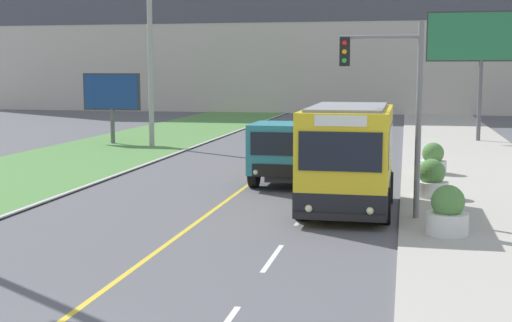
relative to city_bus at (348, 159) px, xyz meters
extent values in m
cube|color=silver|center=(-1.21, -5.63, -1.59)|extent=(0.12, 2.40, 0.01)
cube|color=silver|center=(-1.21, -1.03, -1.59)|extent=(0.12, 2.40, 0.01)
cube|color=silver|center=(-1.21, 3.57, -1.59)|extent=(0.12, 2.40, 0.01)
cube|color=silver|center=(-1.21, 8.17, -1.59)|extent=(0.12, 2.40, 0.01)
cube|color=silver|center=(-1.21, 12.77, -1.59)|extent=(0.12, 2.40, 0.01)
cube|color=silver|center=(-1.21, 17.37, -1.59)|extent=(0.12, 2.40, 0.01)
cube|color=silver|center=(-1.21, 21.97, -1.59)|extent=(0.12, 2.40, 0.01)
cube|color=silver|center=(-1.21, 26.57, -1.59)|extent=(0.12, 2.40, 0.01)
cube|color=silver|center=(-1.21, 31.17, -1.59)|extent=(0.12, 2.40, 0.01)
cube|color=yellow|center=(0.00, 0.00, 0.08)|extent=(2.47, 5.22, 2.81)
cube|color=black|center=(0.00, 0.00, -0.97)|extent=(2.49, 5.24, 0.70)
cube|color=black|center=(0.00, 0.00, 0.50)|extent=(2.49, 4.80, 0.98)
cube|color=gray|center=(0.00, 0.00, 1.53)|extent=(2.10, 4.70, 0.08)
cube|color=black|center=(0.00, -2.62, 0.50)|extent=(2.17, 0.04, 1.03)
cube|color=black|center=(0.00, -2.63, -1.22)|extent=(2.42, 0.06, 0.20)
sphere|color=#F4EAB2|center=(-0.80, -2.64, -1.02)|extent=(0.20, 0.20, 0.20)
sphere|color=#F4EAB2|center=(0.80, -2.64, -1.02)|extent=(0.20, 0.20, 0.20)
cube|color=white|center=(0.00, -2.62, 1.31)|extent=(1.36, 0.04, 0.28)
cylinder|color=black|center=(-1.17, -1.46, -1.10)|extent=(0.28, 1.00, 1.00)
cylinder|color=black|center=(1.17, -1.46, -1.10)|extent=(0.28, 1.00, 1.00)
cylinder|color=black|center=(-1.17, 1.67, -1.10)|extent=(0.28, 1.00, 1.00)
cylinder|color=black|center=(1.17, 1.67, -1.10)|extent=(0.28, 1.00, 1.00)
cube|color=black|center=(-2.53, 5.90, -1.15)|extent=(1.08, 6.20, 0.20)
cube|color=teal|center=(-2.53, 4.02, -0.17)|extent=(2.41, 2.43, 1.76)
cube|color=black|center=(-2.53, 2.78, 0.09)|extent=(2.05, 0.04, 0.79)
cube|color=black|center=(-2.53, 2.77, -0.83)|extent=(1.93, 0.06, 0.44)
sphere|color=silver|center=(-3.37, 2.76, -0.90)|extent=(0.18, 0.18, 0.18)
sphere|color=silver|center=(-1.69, 2.76, -0.90)|extent=(0.18, 0.18, 0.18)
cube|color=orange|center=(-2.53, 7.24, -0.99)|extent=(2.29, 3.53, 0.12)
cube|color=orange|center=(-3.61, 7.24, -0.37)|extent=(0.12, 3.53, 1.37)
cube|color=orange|center=(-1.45, 7.24, -0.37)|extent=(0.12, 3.53, 1.37)
cube|color=orange|center=(-2.53, 5.54, -0.37)|extent=(2.29, 0.12, 1.37)
cube|color=orange|center=(-2.53, 8.95, -0.37)|extent=(2.29, 0.12, 1.37)
cube|color=orange|center=(-2.53, 5.54, 0.44)|extent=(2.29, 0.12, 0.24)
cylinder|color=black|center=(-3.64, 3.77, -1.08)|extent=(0.30, 1.04, 1.04)
cylinder|color=black|center=(-1.42, 3.77, -1.08)|extent=(0.30, 1.04, 1.04)
cylinder|color=black|center=(-3.64, 7.42, -1.08)|extent=(0.30, 1.04, 1.04)
cylinder|color=black|center=(-1.42, 7.42, -1.08)|extent=(0.30, 1.04, 1.04)
cube|color=black|center=(-2.34, 24.85, -1.11)|extent=(1.80, 4.30, 0.61)
cube|color=black|center=(-2.34, 24.96, -0.47)|extent=(1.53, 2.36, 0.65)
cylinder|color=black|center=(-3.15, 23.56, -1.29)|extent=(0.18, 0.62, 0.62)
cylinder|color=black|center=(-1.53, 23.56, -1.29)|extent=(0.18, 0.62, 0.62)
cylinder|color=black|center=(-3.15, 26.14, -1.29)|extent=(0.18, 0.62, 0.62)
cylinder|color=black|center=(-1.53, 26.14, -1.29)|extent=(0.18, 0.62, 0.62)
cylinder|color=#9E9E99|center=(-11.94, 15.82, 3.69)|extent=(0.28, 0.28, 10.57)
cylinder|color=slate|center=(2.00, -0.86, 1.16)|extent=(0.16, 0.16, 5.50)
cylinder|color=slate|center=(0.90, -0.86, 3.51)|extent=(2.20, 0.10, 0.10)
cube|color=black|center=(-0.06, -0.86, 3.11)|extent=(0.28, 0.24, 0.80)
sphere|color=red|center=(-0.06, -0.99, 3.35)|extent=(0.14, 0.14, 0.14)
sphere|color=orange|center=(-0.06, -0.99, 3.11)|extent=(0.14, 0.14, 0.14)
sphere|color=green|center=(-0.06, -0.99, 2.87)|extent=(0.14, 0.14, 0.14)
cylinder|color=#59595B|center=(5.84, 22.28, 0.77)|extent=(0.24, 0.24, 4.74)
cube|color=#333333|center=(5.84, 22.28, 4.50)|extent=(6.25, 0.20, 2.87)
cube|color=#287547|center=(5.84, 22.17, 4.50)|extent=(6.09, 0.02, 2.71)
cylinder|color=#59595B|center=(-14.68, 16.89, -0.60)|extent=(0.24, 0.24, 2.00)
cube|color=#333333|center=(-14.68, 16.89, 1.36)|extent=(3.36, 0.20, 2.08)
cube|color=navy|center=(-14.68, 16.78, 1.36)|extent=(3.20, 0.02, 1.92)
cylinder|color=silver|center=(2.74, -2.78, -1.24)|extent=(1.05, 1.05, 0.55)
sphere|color=#518442|center=(2.74, -2.78, -0.68)|extent=(0.84, 0.84, 0.84)
cylinder|color=silver|center=(2.52, 2.69, -1.27)|extent=(1.10, 1.10, 0.50)
sphere|color=#518442|center=(2.52, 2.69, -0.71)|extent=(0.88, 0.88, 0.88)
cylinder|color=silver|center=(2.76, 8.15, -1.26)|extent=(1.08, 1.08, 0.50)
sphere|color=#518442|center=(2.76, 8.15, -0.72)|extent=(0.87, 0.87, 0.87)
camera|label=1|loc=(1.64, -21.00, 2.63)|focal=50.00mm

